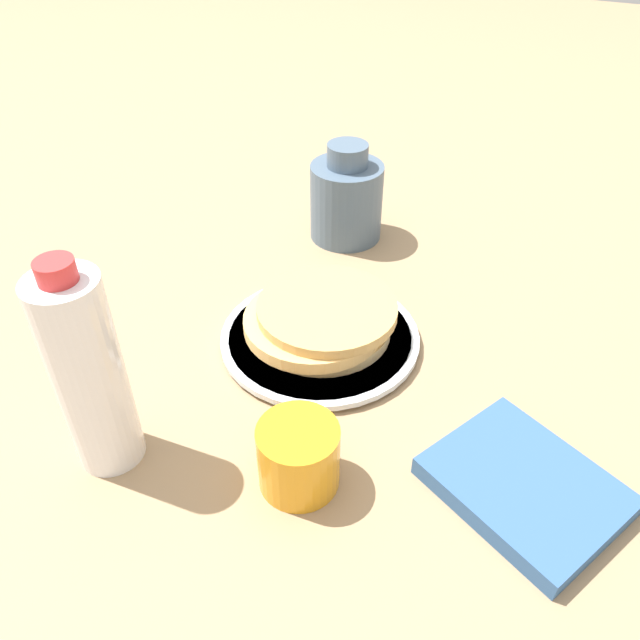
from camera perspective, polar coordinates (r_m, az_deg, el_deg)
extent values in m
plane|color=#9E7F5B|center=(0.72, 0.72, -2.61)|extent=(4.00, 4.00, 0.00)
cylinder|color=silver|center=(0.72, 0.00, -1.67)|extent=(0.21, 0.21, 0.01)
cylinder|color=silver|center=(0.72, 0.00, -1.53)|extent=(0.23, 0.23, 0.01)
cylinder|color=tan|center=(0.72, 0.19, -0.53)|extent=(0.16, 0.16, 0.01)
cylinder|color=#E2B46A|center=(0.70, -0.46, 0.01)|extent=(0.16, 0.16, 0.02)
cylinder|color=tan|center=(0.70, 0.65, 1.05)|extent=(0.16, 0.16, 0.01)
cylinder|color=orange|center=(0.57, -1.98, -12.35)|extent=(0.07, 0.07, 0.07)
cylinder|color=#4C6075|center=(0.90, 2.42, 10.75)|extent=(0.10, 0.10, 0.11)
cylinder|color=#4C6075|center=(0.87, 2.54, 14.81)|extent=(0.06, 0.06, 0.03)
cylinder|color=white|center=(0.57, -20.33, -4.84)|extent=(0.06, 0.06, 0.20)
cylinder|color=red|center=(0.51, -23.01, 4.15)|extent=(0.03, 0.03, 0.02)
cube|color=#33598C|center=(0.60, 18.17, -14.21)|extent=(0.20, 0.18, 0.02)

